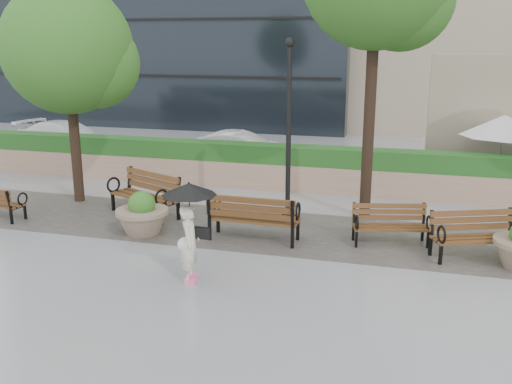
% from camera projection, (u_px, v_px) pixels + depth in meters
% --- Properties ---
extents(ground, '(100.00, 100.00, 0.00)m').
position_uv_depth(ground, '(188.00, 274.00, 11.13)').
color(ground, gray).
rests_on(ground, ground).
extents(cobble_strip, '(28.00, 3.20, 0.01)m').
position_uv_depth(cobble_strip, '(234.00, 227.00, 13.93)').
color(cobble_strip, '#383330').
rests_on(cobble_strip, ground).
extents(hedge_wall, '(24.00, 0.80, 1.35)m').
position_uv_depth(hedge_wall, '(273.00, 167.00, 17.48)').
color(hedge_wall, tan).
rests_on(hedge_wall, ground).
extents(asphalt_street, '(40.00, 7.00, 0.00)m').
position_uv_depth(asphalt_street, '(298.00, 162.00, 21.38)').
color(asphalt_street, black).
rests_on(asphalt_street, ground).
extents(bench_1, '(2.19, 1.60, 1.10)m').
position_uv_depth(bench_1, '(145.00, 203.00, 14.81)').
color(bench_1, brown).
rests_on(bench_1, ground).
extents(bench_2, '(2.06, 0.84, 1.09)m').
position_uv_depth(bench_2, '(254.00, 227.00, 12.94)').
color(bench_2, brown).
rests_on(bench_2, ground).
extents(bench_3, '(1.75, 1.04, 0.89)m').
position_uv_depth(bench_3, '(390.00, 233.00, 12.71)').
color(bench_3, brown).
rests_on(bench_3, ground).
extents(bench_4, '(1.95, 1.35, 0.98)m').
position_uv_depth(bench_4, '(475.00, 245.00, 11.88)').
color(bench_4, brown).
rests_on(bench_4, ground).
extents(planter_left, '(1.23, 1.23, 1.03)m').
position_uv_depth(planter_left, '(142.00, 217.00, 13.37)').
color(planter_left, '#7F6B56').
rests_on(planter_left, ground).
extents(lamppost, '(0.28, 0.28, 4.49)m').
position_uv_depth(lamppost, '(288.00, 143.00, 13.86)').
color(lamppost, black).
rests_on(lamppost, ground).
extents(tree_0, '(3.56, 3.48, 5.95)m').
position_uv_depth(tree_0, '(74.00, 53.00, 15.20)').
color(tree_0, black).
rests_on(tree_0, ground).
extents(patio_umb_white, '(2.50, 2.50, 2.30)m').
position_uv_depth(patio_umb_white, '(504.00, 126.00, 16.68)').
color(patio_umb_white, black).
rests_on(patio_umb_white, ground).
extents(car_left, '(4.77, 2.74, 1.30)m').
position_uv_depth(car_left, '(67.00, 138.00, 22.65)').
color(car_left, silver).
rests_on(car_left, ground).
extents(car_right, '(3.79, 1.35, 1.24)m').
position_uv_depth(car_right, '(240.00, 149.00, 20.50)').
color(car_right, silver).
rests_on(car_right, ground).
extents(pedestrian, '(1.03, 1.03, 1.89)m').
position_uv_depth(pedestrian, '(190.00, 222.00, 10.58)').
color(pedestrian, beige).
rests_on(pedestrian, ground).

